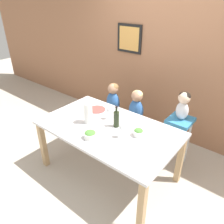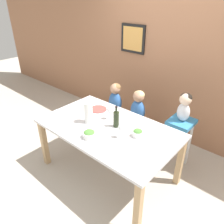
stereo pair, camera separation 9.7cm
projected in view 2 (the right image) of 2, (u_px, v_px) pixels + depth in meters
The scene contains 17 objects.
ground_plane at pixel (108, 172), 3.09m from camera, with size 14.00×14.00×0.00m, color #BCB2A3.
wall_back at pixel (169, 57), 3.39m from camera, with size 10.00×0.09×2.70m.
dining_table at pixel (108, 133), 2.77m from camera, with size 1.74×1.03×0.75m.
chair_far_left at pixel (115, 116), 3.73m from camera, with size 0.37×0.40×0.45m.
chair_far_center at pixel (137, 125), 3.47m from camera, with size 0.37×0.40×0.45m.
chair_right_highchair at pixel (180, 131), 2.97m from camera, with size 0.31×0.34×0.74m.
person_child_left at pixel (115, 97), 3.57m from camera, with size 0.24×0.18×0.51m.
person_child_center at pixel (138, 106), 3.30m from camera, with size 0.24×0.18×0.51m.
person_baby_right at pixel (185, 105), 2.78m from camera, with size 0.17×0.16×0.39m.
wine_bottle at pixel (116, 119), 2.69m from camera, with size 0.07×0.07×0.28m.
paper_towel_roll at pixel (88, 113), 2.77m from camera, with size 0.11×0.11×0.28m.
wine_glass_near at pixel (121, 128), 2.46m from camera, with size 0.07×0.07×0.18m.
wine_glass_far at pixel (109, 110), 2.84m from camera, with size 0.07×0.07×0.18m.
salad_bowl_large at pixel (89, 134), 2.51m from camera, with size 0.15×0.15×0.09m.
salad_bowl_small at pixel (138, 133), 2.53m from camera, with size 0.12×0.12×0.09m.
dinner_plate_front_left at pixel (63, 120), 2.87m from camera, with size 0.24×0.24×0.01m.
dinner_plate_back_left at pixel (98, 109), 3.13m from camera, with size 0.24×0.24×0.01m.
Camera 2 is at (1.56, -1.70, 2.22)m, focal length 35.00 mm.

